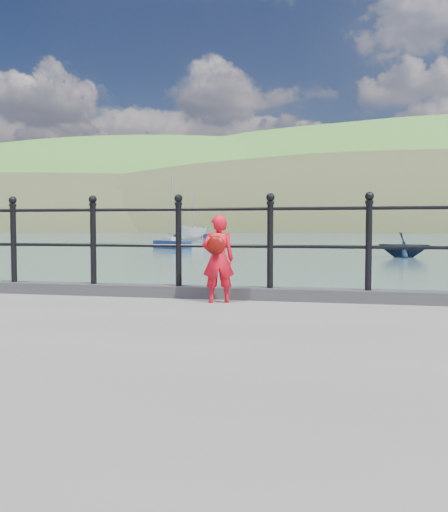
% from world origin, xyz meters
% --- Properties ---
extents(ground, '(600.00, 600.00, 0.00)m').
position_xyz_m(ground, '(0.00, 0.00, 0.00)').
color(ground, '#2D4251').
rests_on(ground, ground).
extents(kerb, '(60.00, 0.30, 0.15)m').
position_xyz_m(kerb, '(0.00, -0.15, 1.07)').
color(kerb, '#28282B').
rests_on(kerb, quay).
extents(railing, '(18.11, 0.11, 1.20)m').
position_xyz_m(railing, '(0.00, -0.15, 1.82)').
color(railing, black).
rests_on(railing, kerb).
extents(far_shore, '(830.00, 200.00, 156.00)m').
position_xyz_m(far_shore, '(38.34, 239.41, -22.57)').
color(far_shore, '#333A21').
rests_on(far_shore, ground).
extents(child, '(0.45, 0.37, 1.06)m').
position_xyz_m(child, '(0.02, -0.54, 1.54)').
color(child, red).
rests_on(child, quay).
extents(launch_white, '(4.13, 5.89, 2.13)m').
position_xyz_m(launch_white, '(-17.16, 60.70, 1.07)').
color(launch_white, silver).
rests_on(launch_white, ground).
extents(launch_navy, '(3.46, 3.13, 1.58)m').
position_xyz_m(launch_navy, '(5.42, 28.33, 0.79)').
color(launch_navy, black).
rests_on(launch_navy, ground).
extents(sailboat_left, '(6.04, 4.84, 8.54)m').
position_xyz_m(sailboat_left, '(-21.50, 77.31, 0.34)').
color(sailboat_left, black).
rests_on(sailboat_left, ground).
extents(sailboat_port, '(4.11, 3.89, 6.48)m').
position_xyz_m(sailboat_port, '(-12.76, 38.14, 0.34)').
color(sailboat_port, navy).
rests_on(sailboat_port, ground).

